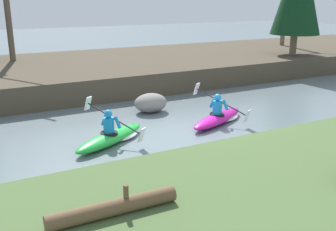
{
  "coord_description": "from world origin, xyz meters",
  "views": [
    {
      "loc": [
        -5.72,
        -9.42,
        3.96
      ],
      "look_at": [
        -0.42,
        0.55,
        0.55
      ],
      "focal_mm": 42.0,
      "sensor_mm": 36.0,
      "label": 1
    }
  ],
  "objects": [
    {
      "name": "kayaker_lead",
      "position": [
        1.54,
        0.64,
        0.2
      ],
      "size": [
        2.7,
        1.95,
        1.2
      ],
      "rotation": [
        0.0,
        0.0,
        0.44
      ],
      "color": "#C61999",
      "rests_on": "ground"
    },
    {
      "name": "boulder_midstream",
      "position": [
        0.09,
        2.83,
        0.34
      ],
      "size": [
        1.2,
        0.94,
        0.68
      ],
      "color": "gray",
      "rests_on": "ground"
    },
    {
      "name": "driftwood_log",
      "position": [
        -4.01,
        -4.5,
        0.99
      ],
      "size": [
        1.99,
        0.27,
        0.44
      ],
      "rotation": [
        0.0,
        0.0,
        -0.02
      ],
      "color": "brown",
      "rests_on": "riverbank_near"
    },
    {
      "name": "riverbank_far",
      "position": [
        0.0,
        9.09,
        0.48
      ],
      "size": [
        44.0,
        8.82,
        0.97
      ],
      "color": "#4C4233",
      "rests_on": "ground"
    },
    {
      "name": "bare_tree_mid_upstream",
      "position": [
        12.87,
        9.83,
        3.77
      ],
      "size": [
        3.29,
        3.25,
        5.94
      ],
      "color": "brown",
      "rests_on": "riverbank_far"
    },
    {
      "name": "kayaker_middle",
      "position": [
        -2.18,
        0.56,
        0.2
      ],
      "size": [
        2.64,
        1.97,
        1.2
      ],
      "rotation": [
        0.0,
        0.0,
        0.53
      ],
      "color": "green",
      "rests_on": "ground"
    },
    {
      "name": "ground_plane",
      "position": [
        0.0,
        0.0,
        0.0
      ],
      "size": [
        90.0,
        90.0,
        0.0
      ],
      "primitive_type": "plane",
      "color": "slate"
    }
  ]
}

